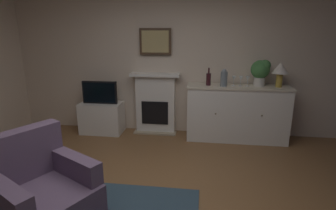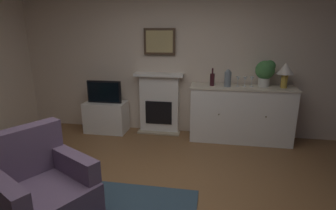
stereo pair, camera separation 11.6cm
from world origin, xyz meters
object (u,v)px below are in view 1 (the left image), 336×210
fireplace_unit (156,103)px  table_lamp (280,70)px  wine_bottle (208,79)px  tv_set (100,92)px  sideboard_cabinet (237,113)px  wine_glass_left (234,79)px  tv_cabinet (102,118)px  wine_glass_right (248,79)px  wine_glass_center (241,79)px  vase_decorative (224,78)px  armchair (41,191)px  potted_plant_small (261,70)px  framed_picture (155,42)px

fireplace_unit → table_lamp: bearing=-4.9°
wine_bottle → tv_set: (-1.91, 0.00, -0.29)m
sideboard_cabinet → wine_glass_left: bearing=179.8°
table_lamp → tv_cabinet: table_lamp is taller
wine_glass_right → tv_set: bearing=-179.8°
wine_glass_right → sideboard_cabinet: bearing=-179.7°
table_lamp → wine_bottle: 1.14m
wine_glass_center → vase_decorative: bearing=-170.9°
wine_glass_right → armchair: (-2.18, -2.43, -0.68)m
tv_set → armchair: tv_set is taller
wine_glass_left → potted_plant_small: potted_plant_small is taller
wine_glass_center → wine_glass_left: bearing=176.8°
wine_glass_center → vase_decorative: (-0.28, -0.04, 0.02)m
wine_glass_left → tv_cabinet: (-2.32, 0.01, -0.78)m
tv_cabinet → tv_set: 0.48m
wine_bottle → tv_cabinet: bearing=179.2°
table_lamp → tv_cabinet: 3.17m
sideboard_cabinet → tv_set: tv_set is taller
armchair → wine_glass_center: bearing=49.5°
wine_glass_right → potted_plant_small: (0.20, 0.04, 0.13)m
tv_cabinet → tv_set: size_ratio=1.21×
tv_cabinet → armchair: 2.47m
armchair → fireplace_unit: bearing=76.7°
potted_plant_small → table_lamp: bearing=-8.9°
table_lamp → potted_plant_small: 0.29m
wine_glass_left → tv_cabinet: wine_glass_left is taller
wine_glass_center → potted_plant_small: potted_plant_small is taller
table_lamp → sideboard_cabinet: bearing=-180.0°
framed_picture → wine_glass_center: framed_picture is taller
vase_decorative → wine_bottle: bearing=171.5°
fireplace_unit → wine_glass_center: (1.45, -0.18, 0.51)m
wine_glass_center → potted_plant_small: bearing=9.3°
wine_glass_center → wine_glass_right: 0.11m
tv_set → vase_decorative: bearing=-1.1°
wine_bottle → sideboard_cabinet: bearing=1.5°
sideboard_cabinet → armchair: 3.17m
tv_cabinet → potted_plant_small: (2.74, 0.03, 0.92)m
wine_glass_center → vase_decorative: 0.28m
tv_set → armchair: (0.36, -2.42, -0.38)m
table_lamp → wine_bottle: (-1.12, -0.01, -0.17)m
potted_plant_small → tv_set: bearing=-178.9°
sideboard_cabinet → armchair: size_ratio=1.57×
framed_picture → wine_glass_right: framed_picture is taller
table_lamp → wine_glass_center: table_lamp is taller
fireplace_unit → sideboard_cabinet: size_ratio=0.65×
fireplace_unit → wine_bottle: (0.93, -0.19, 0.50)m
fireplace_unit → sideboard_cabinet: 1.44m
wine_bottle → wine_glass_right: wine_bottle is taller
table_lamp → wine_bottle: table_lamp is taller
wine_glass_left → tv_set: size_ratio=0.27×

